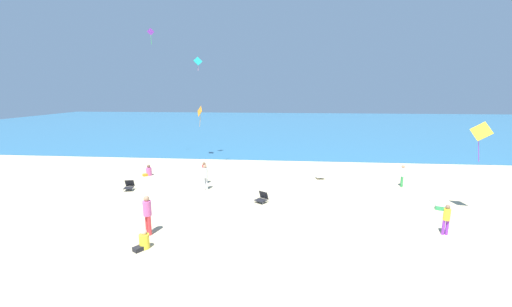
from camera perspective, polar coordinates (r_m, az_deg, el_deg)
ground_plane at (r=19.06m, az=0.84°, el=-7.32°), size 120.00×120.00×0.00m
ocean_water at (r=57.41m, az=3.96°, el=5.33°), size 120.00×60.00×0.05m
beach_chair_far_right at (r=22.43m, az=11.64°, el=-4.02°), size 0.65×0.72×0.53m
beach_chair_mid_beach at (r=21.15m, az=-22.26°, el=-5.47°), size 0.66×0.76×0.63m
beach_chair_near_camera at (r=17.54m, az=1.12°, el=-8.12°), size 0.82×0.83×0.60m
cooler_box at (r=19.18m, az=30.73°, el=-8.44°), size 0.57×0.53×0.27m
person_0 at (r=13.47m, az=-19.98°, el=-14.96°), size 0.65×0.73×0.82m
person_1 at (r=22.21m, az=25.29°, el=-3.47°), size 0.34×0.34×1.44m
person_2 at (r=24.18m, az=-19.15°, el=-3.15°), size 0.71×0.69×0.82m
person_3 at (r=15.88m, az=31.58°, el=-9.99°), size 0.27×0.27×1.37m
person_4 at (r=20.99m, az=-9.47°, el=-3.26°), size 0.42×0.42×1.49m
person_5 at (r=19.69m, az=-9.35°, el=-3.99°), size 0.46×0.46×1.63m
person_6 at (r=14.34m, az=-19.31°, el=-10.16°), size 0.49×0.49×1.75m
kite_purple at (r=29.49m, az=-18.77°, el=20.30°), size 0.59×0.21×1.34m
kite_yellow at (r=18.06m, az=36.02°, el=3.17°), size 0.68×0.76×1.94m
kite_orange at (r=29.09m, az=-10.30°, el=7.56°), size 0.64×0.83×1.91m
kite_teal at (r=28.41m, az=-10.62°, el=16.30°), size 0.70×0.47×1.19m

